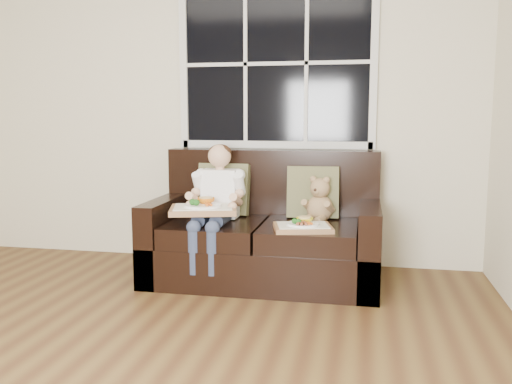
% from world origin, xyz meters
% --- Properties ---
extents(room_walls, '(4.52, 5.02, 2.71)m').
position_xyz_m(room_walls, '(0.00, 0.00, 1.59)').
color(room_walls, beige).
rests_on(room_walls, ground).
extents(window_back, '(1.62, 0.04, 1.37)m').
position_xyz_m(window_back, '(0.58, 2.48, 1.65)').
color(window_back, black).
rests_on(window_back, room_walls).
extents(loveseat, '(1.70, 0.92, 0.96)m').
position_xyz_m(loveseat, '(0.58, 2.02, 0.31)').
color(loveseat, black).
rests_on(loveseat, ground).
extents(pillow_left, '(0.41, 0.19, 0.42)m').
position_xyz_m(pillow_left, '(0.21, 2.17, 0.65)').
color(pillow_left, olive).
rests_on(pillow_left, loveseat).
extents(pillow_right, '(0.41, 0.21, 0.41)m').
position_xyz_m(pillow_right, '(0.92, 2.17, 0.65)').
color(pillow_right, olive).
rests_on(pillow_right, loveseat).
extents(child, '(0.39, 0.60, 0.88)m').
position_xyz_m(child, '(0.23, 1.90, 0.65)').
color(child, white).
rests_on(child, loveseat).
extents(teddy_bear, '(0.24, 0.29, 0.35)m').
position_xyz_m(teddy_bear, '(0.98, 2.06, 0.59)').
color(teddy_bear, '#9C8252').
rests_on(teddy_bear, loveseat).
extents(tray_left, '(0.54, 0.46, 0.11)m').
position_xyz_m(tray_left, '(0.18, 1.71, 0.58)').
color(tray_left, '#A26A49').
rests_on(tray_left, child).
extents(tray_right, '(0.45, 0.38, 0.09)m').
position_xyz_m(tray_right, '(0.90, 1.69, 0.48)').
color(tray_right, '#A26A49').
rests_on(tray_right, loveseat).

